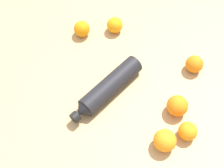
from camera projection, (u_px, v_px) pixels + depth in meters
name	position (u px, v px, depth m)	size (l,w,h in m)	color
ground_plane	(113.00, 91.00, 1.07)	(2.40, 2.40, 0.00)	tan
water_bottle	(108.00, 88.00, 1.03)	(0.09, 0.32, 0.07)	black
orange_0	(165.00, 141.00, 0.92)	(0.07, 0.07, 0.07)	orange
orange_1	(194.00, 64.00, 1.09)	(0.06, 0.06, 0.06)	orange
orange_2	(115.00, 25.00, 1.20)	(0.06, 0.06, 0.06)	orange
orange_3	(188.00, 131.00, 0.95)	(0.06, 0.06, 0.06)	orange
orange_4	(82.00, 29.00, 1.19)	(0.06, 0.06, 0.06)	orange
orange_5	(177.00, 106.00, 0.99)	(0.07, 0.07, 0.07)	orange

